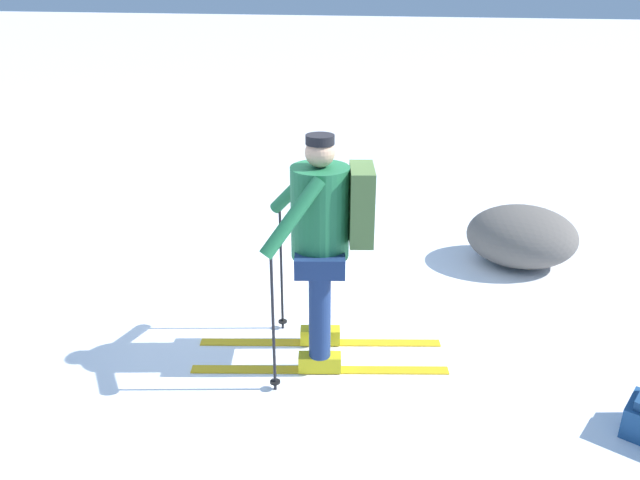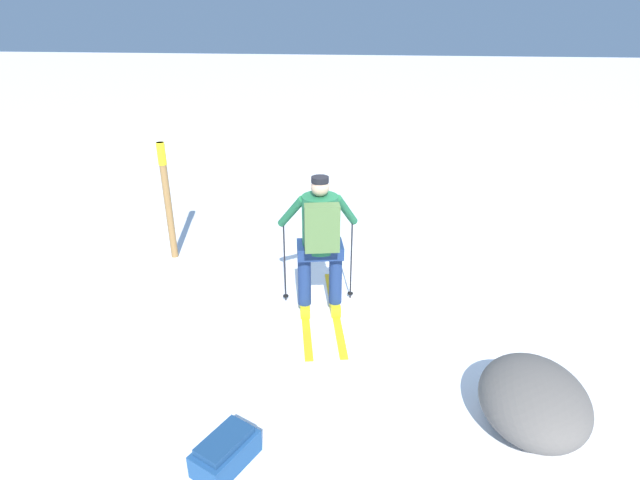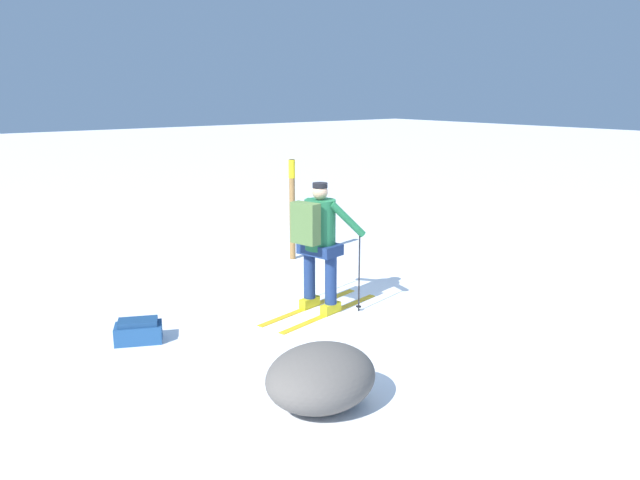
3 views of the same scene
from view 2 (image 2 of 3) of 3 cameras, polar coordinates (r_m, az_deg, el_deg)
The scene contains 5 objects.
ground_plane at distance 6.34m, azimuth 6.75°, elevation -6.19°, with size 80.00×80.00×0.00m, color white.
skier at distance 5.46m, azimuth 0.02°, elevation 0.25°, with size 1.88×0.94×1.66m.
dropped_backpack at distance 4.25m, azimuth -10.75°, elevation -22.65°, with size 0.59×0.49×0.26m.
trail_marker at distance 7.19m, azimuth -17.12°, elevation 5.14°, with size 0.11×0.11×1.67m.
rock_boulder at distance 4.70m, azimuth 23.21°, elevation -16.47°, with size 1.04×0.88×0.57m, color #5B5651.
Camera 2 is at (5.46, -0.05, 3.21)m, focal length 28.00 mm.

